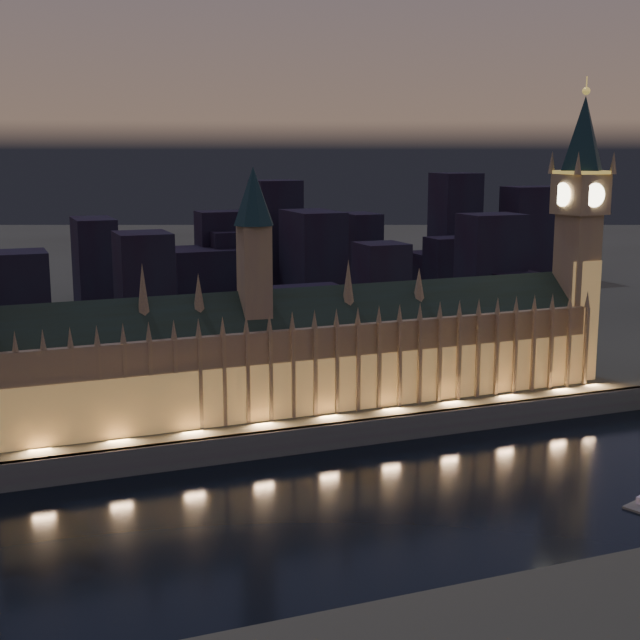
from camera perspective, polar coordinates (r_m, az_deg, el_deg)
name	(u,v)px	position (r m, az deg, el deg)	size (l,w,h in m)	color
ground_plane	(378,497)	(242.18, 3.73, -11.26)	(2000.00, 2000.00, 0.00)	black
north_bank	(102,260)	(734.29, -13.79, 3.72)	(2000.00, 960.00, 8.00)	#3B3D2E
embankment_wall	(322,438)	(276.12, 0.10, -7.53)	(2000.00, 2.50, 8.00)	#574F54
palace_of_westminster	(312,351)	(290.40, -0.53, -2.02)	(202.00, 23.08, 78.00)	#896C5C
elizabeth_tower	(580,214)	(335.06, 16.28, 6.53)	(18.00, 18.00, 108.27)	#896C5C
city_backdrop	(240,266)	(471.07, -5.12, 3.46)	(465.60, 215.63, 79.70)	black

